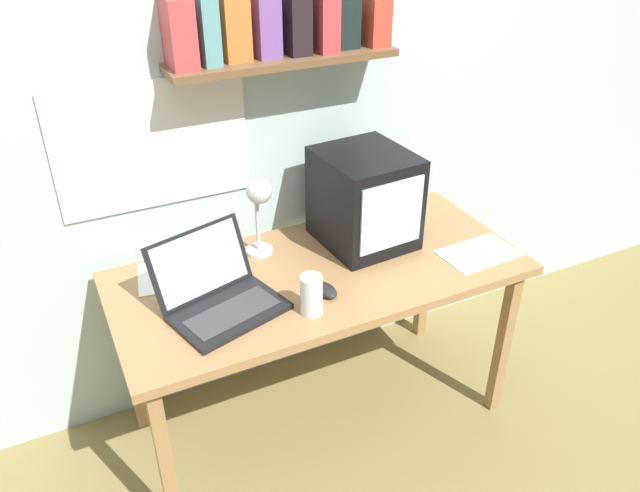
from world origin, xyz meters
The scene contains 10 objects.
ground_plane centered at (0.00, 0.00, 0.00)m, with size 12.00×12.00×0.00m, color olive.
back_wall centered at (0.00, 0.42, 1.30)m, with size 5.60×0.24×2.60m.
corner_desk centered at (0.00, 0.00, 0.67)m, with size 1.49×0.68×0.73m.
crt_monitor centered at (0.24, 0.12, 0.92)m, with size 0.34×0.37×0.36m.
laptop centered at (-0.40, -0.04, 0.80)m, with size 0.43×0.40×0.24m.
desk_lamp centered at (-0.16, 0.16, 0.97)m, with size 0.10×0.15×0.33m.
juice_glass centered at (-0.14, -0.21, 0.80)m, with size 0.07×0.07×0.14m.
computer_mouse centered at (-0.05, -0.14, 0.75)m, with size 0.07×0.11×0.03m.
printed_handout centered at (-0.48, 0.19, 0.74)m, with size 0.30×0.26×0.00m.
loose_paper_near_monitor centered at (0.59, -0.16, 0.74)m, with size 0.30×0.20×0.00m.
Camera 1 is at (-0.83, -1.69, 1.98)m, focal length 35.00 mm.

